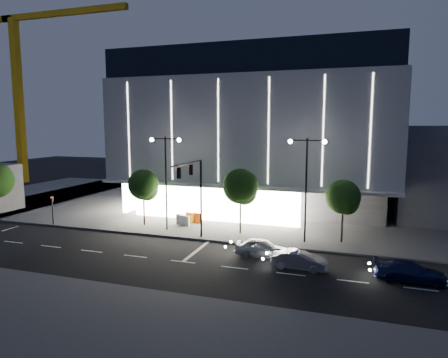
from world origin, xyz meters
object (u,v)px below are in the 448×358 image
tree_left (144,186)px  traffic_mast (195,185)px  tower_crane (21,63)px  barrier_d (181,219)px  car_lead (262,248)px  car_third (410,272)px  street_lamp_west (166,169)px  barrier_b (185,221)px  barrier_c (197,218)px  barrier_a (190,217)px  tree_mid (241,188)px  street_lamp_east (306,174)px  ped_signal_far (52,207)px  tree_right (343,199)px  car_second (299,260)px

tree_left → traffic_mast: bearing=-27.8°
tower_crane → barrier_d: 47.43m
tree_left → car_lead: 14.84m
traffic_mast → car_third: size_ratio=1.58×
street_lamp_west → barrier_b: (0.98, 1.95, -5.31)m
traffic_mast → barrier_c: 7.84m
barrier_a → barrier_c: bearing=22.7°
barrier_c → street_lamp_west: bearing=-97.4°
traffic_mast → car_lead: size_ratio=1.70×
traffic_mast → car_third: traffic_mast is taller
traffic_mast → tree_left: size_ratio=1.24×
barrier_a → barrier_d: size_ratio=1.00×
car_third → street_lamp_west: bearing=71.6°
tree_mid → street_lamp_west: bearing=-171.7°
traffic_mast → barrier_a: 8.06m
street_lamp_east → car_third: size_ratio=2.01×
street_lamp_east → ped_signal_far: bearing=-176.6°
tree_left → tree_right: tree_left is taller
tree_right → barrier_c: 14.89m
ped_signal_far → barrier_a: (12.97, 4.90, -1.24)m
tower_crane → car_third: size_ratio=7.16×
barrier_a → ped_signal_far: bearing=-138.8°
tree_left → car_second: size_ratio=1.47×
street_lamp_east → car_third: street_lamp_east is taller
car_second → barrier_a: 15.77m
ped_signal_far → barrier_b: 13.49m
car_lead → car_second: bearing=-116.0°
tower_crane → car_second: (51.30, -28.33, -19.87)m
car_lead → barrier_b: 11.44m
barrier_a → barrier_c: same height
car_lead → barrier_c: (-8.64, 8.06, -0.06)m
tree_left → barrier_c: 6.25m
ped_signal_far → tower_crane: tower_crane is taller
street_lamp_west → tree_mid: size_ratio=1.46×
tree_right → car_lead: bearing=-135.2°
tree_left → car_third: (23.49, -7.34, -3.39)m
car_third → barrier_b: bearing=65.8°
traffic_mast → barrier_d: traffic_mast is taller
tree_left → tree_right: size_ratio=1.04×
car_lead → barrier_d: (-9.92, 6.99, -0.06)m
street_lamp_east → tree_right: bearing=18.6°
tree_left → car_third: size_ratio=1.28×
car_second → barrier_b: size_ratio=3.53×
tree_mid → barrier_a: bearing=158.6°
street_lamp_east → tree_right: 3.81m
tree_left → car_second: tree_left is taller
barrier_b → barrier_d: 0.69m
street_lamp_east → car_second: street_lamp_east is taller
street_lamp_east → barrier_c: street_lamp_east is taller
car_third → barrier_a: 21.83m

